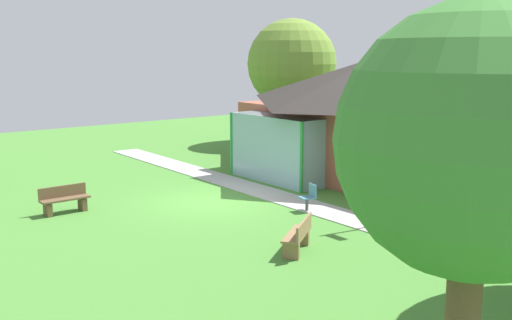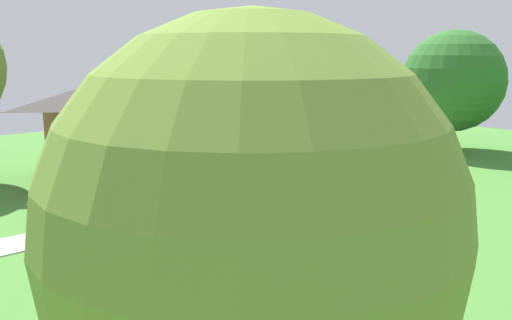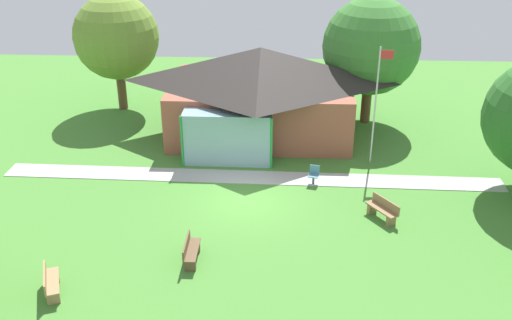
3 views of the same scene
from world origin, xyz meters
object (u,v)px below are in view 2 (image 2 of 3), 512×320
(patio_chair_lawn_spare, at_px, (324,168))
(bench_mid_right, at_px, (427,170))
(bench_front_left, at_px, (355,319))
(bench_front_center, at_px, (394,233))
(pavilion, at_px, (181,110))
(flagpole, at_px, (326,91))
(tree_east_hedge, at_px, (453,81))
(tree_behind_pavilion_right, at_px, (251,63))
(tree_lawn_corner, at_px, (252,225))

(patio_chair_lawn_spare, bearing_deg, bench_mid_right, 147.47)
(bench_front_left, bearing_deg, bench_front_center, 94.02)
(pavilion, distance_m, flagpole, 6.44)
(bench_front_center, relative_size, patio_chair_lawn_spare, 1.75)
(pavilion, bearing_deg, tree_east_hedge, -26.02)
(bench_mid_right, relative_size, tree_behind_pavilion_right, 0.22)
(tree_lawn_corner, relative_size, tree_east_hedge, 0.88)
(flagpole, distance_m, tree_east_hedge, 6.97)
(tree_east_hedge, bearing_deg, bench_mid_right, -158.77)
(tree_lawn_corner, xyz_separation_m, tree_behind_pavilion_right, (15.57, 17.08, 1.12))
(flagpole, relative_size, bench_front_left, 3.62)
(tree_lawn_corner, bearing_deg, flagpole, 37.76)
(pavilion, height_order, bench_mid_right, pavilion)
(bench_front_center, relative_size, tree_behind_pavilion_right, 0.22)
(flagpole, distance_m, tree_lawn_corner, 19.29)
(tree_lawn_corner, bearing_deg, patio_chair_lawn_spare, 37.25)
(tree_east_hedge, bearing_deg, tree_behind_pavilion_right, 127.76)
(patio_chair_lawn_spare, bearing_deg, pavilion, -49.56)
(bench_front_left, distance_m, tree_behind_pavilion_right, 20.19)
(pavilion, relative_size, bench_front_left, 6.58)
(pavilion, bearing_deg, tree_lawn_corner, -122.88)
(bench_front_center, xyz_separation_m, tree_lawn_corner, (-7.83, -3.35, 2.76))
(patio_chair_lawn_spare, xyz_separation_m, tree_east_hedge, (9.29, -0.25, 3.03))
(flagpole, distance_m, patio_chair_lawn_spare, 4.58)
(flagpole, relative_size, bench_mid_right, 3.79)
(flagpole, height_order, tree_behind_pavilion_right, tree_behind_pavilion_right)
(bench_front_left, distance_m, patio_chair_lawn_spare, 12.01)
(tree_east_hedge, bearing_deg, tree_lawn_corner, -157.07)
(pavilion, height_order, patio_chair_lawn_spare, pavilion)
(bench_mid_right, height_order, tree_lawn_corner, tree_lawn_corner)
(pavilion, height_order, tree_east_hedge, tree_east_hedge)
(bench_front_center, height_order, patio_chair_lawn_spare, patio_chair_lawn_spare)
(pavilion, height_order, bench_front_left, pavilion)
(patio_chair_lawn_spare, bearing_deg, tree_behind_pavilion_right, -97.72)
(tree_lawn_corner, bearing_deg, tree_east_hedge, 22.93)
(flagpole, xyz_separation_m, tree_lawn_corner, (-15.25, -11.81, 0.05))
(patio_chair_lawn_spare, bearing_deg, bench_front_center, 67.76)
(bench_front_center, height_order, tree_east_hedge, tree_east_hedge)
(tree_behind_pavilion_right, bearing_deg, tree_lawn_corner, -132.35)
(flagpole, xyz_separation_m, bench_front_left, (-11.70, -10.48, -2.71))
(flagpole, bearing_deg, bench_front_center, -131.26)
(tree_east_hedge, relative_size, tree_behind_pavilion_right, 0.86)
(bench_front_center, bearing_deg, pavilion, 170.32)
(bench_mid_right, bearing_deg, tree_east_hedge, -103.14)
(bench_front_left, relative_size, bench_front_center, 1.04)
(pavilion, distance_m, bench_mid_right, 10.17)
(bench_front_center, height_order, bench_mid_right, same)
(pavilion, distance_m, bench_front_center, 12.00)
(bench_front_center, xyz_separation_m, tree_behind_pavilion_right, (7.74, 13.73, 3.88))
(bench_front_left, xyz_separation_m, tree_behind_pavilion_right, (12.02, 15.75, 3.88))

